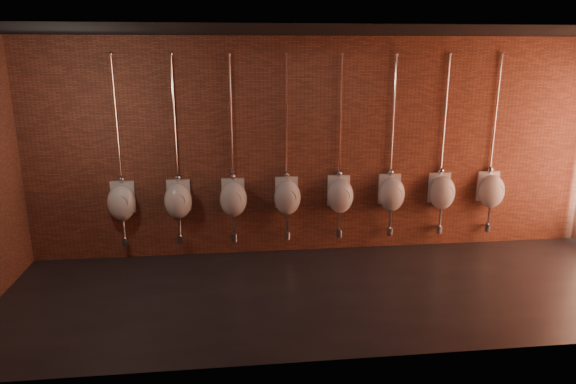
# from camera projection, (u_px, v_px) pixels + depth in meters

# --- Properties ---
(ground) EXTENTS (8.50, 8.50, 0.00)m
(ground) POSITION_uv_depth(u_px,v_px,m) (338.00, 291.00, 6.60)
(ground) COLOR black
(ground) RESTS_ON ground
(room_shell) EXTENTS (8.54, 3.04, 3.22)m
(room_shell) POSITION_uv_depth(u_px,v_px,m) (342.00, 136.00, 6.07)
(room_shell) COLOR black
(room_shell) RESTS_ON ground
(urinal_0) EXTENTS (0.41, 0.36, 2.72)m
(urinal_0) POSITION_uv_depth(u_px,v_px,m) (122.00, 202.00, 7.34)
(urinal_0) COLOR white
(urinal_0) RESTS_ON ground
(urinal_1) EXTENTS (0.41, 0.36, 2.72)m
(urinal_1) POSITION_uv_depth(u_px,v_px,m) (178.00, 200.00, 7.43)
(urinal_1) COLOR white
(urinal_1) RESTS_ON ground
(urinal_2) EXTENTS (0.41, 0.36, 2.72)m
(urinal_2) POSITION_uv_depth(u_px,v_px,m) (233.00, 198.00, 7.52)
(urinal_2) COLOR white
(urinal_2) RESTS_ON ground
(urinal_3) EXTENTS (0.41, 0.36, 2.72)m
(urinal_3) POSITION_uv_depth(u_px,v_px,m) (287.00, 196.00, 7.61)
(urinal_3) COLOR white
(urinal_3) RESTS_ON ground
(urinal_4) EXTENTS (0.41, 0.36, 2.72)m
(urinal_4) POSITION_uv_depth(u_px,v_px,m) (340.00, 195.00, 7.69)
(urinal_4) COLOR white
(urinal_4) RESTS_ON ground
(urinal_5) EXTENTS (0.41, 0.36, 2.72)m
(urinal_5) POSITION_uv_depth(u_px,v_px,m) (392.00, 193.00, 7.78)
(urinal_5) COLOR white
(urinal_5) RESTS_ON ground
(urinal_6) EXTENTS (0.41, 0.36, 2.72)m
(urinal_6) POSITION_uv_depth(u_px,v_px,m) (442.00, 192.00, 7.87)
(urinal_6) COLOR white
(urinal_6) RESTS_ON ground
(urinal_7) EXTENTS (0.41, 0.36, 2.72)m
(urinal_7) POSITION_uv_depth(u_px,v_px,m) (491.00, 190.00, 7.96)
(urinal_7) COLOR white
(urinal_7) RESTS_ON ground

